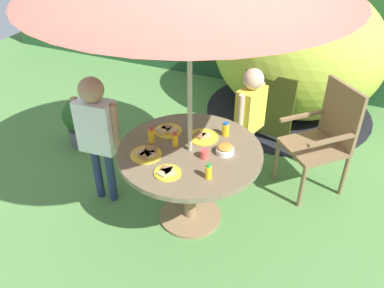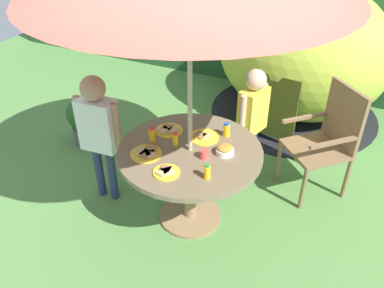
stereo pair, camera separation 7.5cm
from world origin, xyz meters
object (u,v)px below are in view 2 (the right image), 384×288
(snack_bowl, at_px, (225,150))
(wooden_chair, at_px, (328,137))
(dome_tent, at_px, (302,53))
(juice_bottle_far_left, at_px, (175,139))
(juice_bottle_far_right, at_px, (207,172))
(cup_near, at_px, (204,154))
(plate_back_edge, at_px, (204,137))
(juice_bottle_near_right, at_px, (152,135))
(plate_center_front, at_px, (169,130))
(potted_plant, at_px, (85,119))
(child_in_white_shirt, at_px, (98,125))
(child_in_yellow_shirt, at_px, (253,111))
(plate_near_left, at_px, (146,153))
(plate_mid_right, at_px, (166,172))
(garden_table, at_px, (190,164))
(juice_bottle_center_back, at_px, (227,130))

(snack_bowl, bearing_deg, wooden_chair, 51.37)
(dome_tent, bearing_deg, juice_bottle_far_left, -95.25)
(juice_bottle_far_right, relative_size, cup_near, 1.77)
(plate_back_edge, height_order, juice_bottle_near_right, juice_bottle_near_right)
(plate_center_front, distance_m, cup_near, 0.47)
(potted_plant, xyz_separation_m, child_in_white_shirt, (0.75, -0.67, 0.49))
(plate_center_front, xyz_separation_m, juice_bottle_far_left, (0.15, -0.16, 0.04))
(child_in_yellow_shirt, height_order, plate_near_left, child_in_yellow_shirt)
(wooden_chair, xyz_separation_m, snack_bowl, (-0.68, -0.85, 0.20))
(plate_center_front, distance_m, plate_mid_right, 0.57)
(wooden_chair, xyz_separation_m, plate_mid_right, (-0.98, -1.26, 0.17))
(garden_table, height_order, plate_near_left, plate_near_left)
(juice_bottle_far_right, height_order, juice_bottle_center_back, juice_bottle_center_back)
(plate_near_left, bearing_deg, cup_near, 19.41)
(juice_bottle_far_left, bearing_deg, juice_bottle_near_right, -172.06)
(cup_near, bearing_deg, plate_near_left, -160.59)
(juice_bottle_far_right, distance_m, cup_near, 0.25)
(plate_mid_right, distance_m, juice_bottle_far_left, 0.37)
(plate_back_edge, bearing_deg, child_in_yellow_shirt, 70.29)
(plate_mid_right, bearing_deg, child_in_yellow_shirt, 76.29)
(garden_table, xyz_separation_m, plate_center_front, (-0.28, 0.17, 0.16))
(child_in_white_shirt, relative_size, cup_near, 18.15)
(dome_tent, xyz_separation_m, cup_near, (-0.25, -2.29, -0.04))
(wooden_chair, distance_m, potted_plant, 2.55)
(wooden_chair, bearing_deg, child_in_white_shirt, -105.09)
(garden_table, distance_m, child_in_white_shirt, 0.85)
(plate_mid_right, distance_m, juice_bottle_near_right, 0.44)
(wooden_chair, bearing_deg, potted_plant, -126.97)
(plate_mid_right, relative_size, juice_bottle_center_back, 1.64)
(juice_bottle_far_left, height_order, juice_bottle_center_back, juice_bottle_center_back)
(potted_plant, height_order, plate_back_edge, plate_back_edge)
(potted_plant, bearing_deg, juice_bottle_far_left, -22.45)
(child_in_yellow_shirt, bearing_deg, juice_bottle_center_back, 9.61)
(garden_table, distance_m, juice_bottle_far_right, 0.42)
(snack_bowl, xyz_separation_m, plate_back_edge, (-0.24, 0.14, -0.03))
(plate_mid_right, relative_size, cup_near, 2.96)
(garden_table, height_order, juice_bottle_far_right, juice_bottle_far_right)
(child_in_white_shirt, height_order, plate_center_front, child_in_white_shirt)
(garden_table, bearing_deg, child_in_white_shirt, -175.53)
(plate_center_front, xyz_separation_m, juice_bottle_near_right, (-0.05, -0.19, 0.05))
(child_in_yellow_shirt, xyz_separation_m, plate_near_left, (-0.53, -1.03, 0.03))
(plate_back_edge, xyz_separation_m, cup_near, (0.11, -0.25, 0.02))
(plate_back_edge, distance_m, juice_bottle_near_right, 0.42)
(dome_tent, relative_size, child_in_yellow_shirt, 2.08)
(dome_tent, relative_size, juice_bottle_center_back, 19.21)
(garden_table, distance_m, plate_back_edge, 0.26)
(cup_near, bearing_deg, wooden_chair, 50.23)
(plate_mid_right, xyz_separation_m, juice_bottle_near_right, (-0.30, 0.32, 0.05))
(plate_center_front, height_order, plate_back_edge, same)
(plate_near_left, bearing_deg, juice_bottle_near_right, 105.37)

